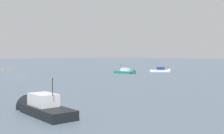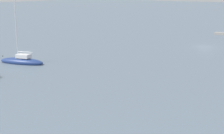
{
  "view_description": "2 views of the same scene",
  "coord_description": "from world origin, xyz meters",
  "views": [
    {
      "loc": [
        23.99,
        70.4,
        5.23
      ],
      "look_at": [
        -5.22,
        31.45,
        3.02
      ],
      "focal_mm": 46.0,
      "sensor_mm": 36.0,
      "label": 1
    },
    {
      "loc": [
        -28.37,
        71.37,
        12.58
      ],
      "look_at": [
        -2.4,
        37.08,
        2.61
      ],
      "focal_mm": 54.45,
      "sensor_mm": 36.0,
      "label": 2
    }
  ],
  "objects": [
    {
      "name": "ground_plane",
      "position": [
        0.0,
        0.0,
        0.0
      ],
      "size": [
        500.0,
        500.0,
        0.0
      ],
      "primitive_type": "plane",
      "color": "slate"
    },
    {
      "name": "sailboat_navy_mid",
      "position": [
        18.37,
        35.34,
        0.41
      ],
      "size": [
        8.58,
        4.83,
        12.19
      ],
      "rotation": [
        0.0,
        0.0,
        5.03
      ],
      "color": "navy",
      "rests_on": "ground_plane"
    }
  ]
}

